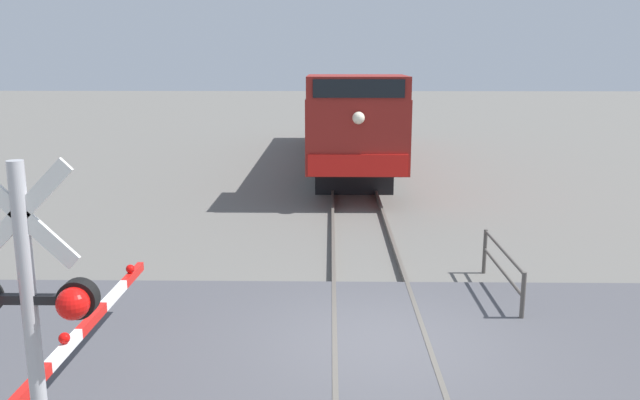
% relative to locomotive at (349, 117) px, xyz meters
% --- Properties ---
extents(ground_plane, '(160.00, 160.00, 0.00)m').
position_rel_locomotive_xyz_m(ground_plane, '(0.00, -17.94, -2.02)').
color(ground_plane, '#605E59').
extents(rail_track_left, '(0.08, 80.00, 0.15)m').
position_rel_locomotive_xyz_m(rail_track_left, '(-0.72, -17.94, -1.94)').
color(rail_track_left, '#59544C').
rests_on(rail_track_left, ground_plane).
extents(rail_track_right, '(0.08, 80.00, 0.15)m').
position_rel_locomotive_xyz_m(rail_track_right, '(0.72, -17.94, -1.94)').
color(rail_track_right, '#59544C').
rests_on(rail_track_right, ground_plane).
extents(road_surface, '(36.00, 5.51, 0.14)m').
position_rel_locomotive_xyz_m(road_surface, '(0.00, -17.94, -1.95)').
color(road_surface, '#47474C').
rests_on(road_surface, ground_plane).
extents(locomotive, '(3.05, 18.35, 3.92)m').
position_rel_locomotive_xyz_m(locomotive, '(0.00, 0.00, 0.00)').
color(locomotive, black).
rests_on(locomotive, ground_plane).
extents(crossing_signal, '(1.18, 0.33, 3.64)m').
position_rel_locomotive_xyz_m(crossing_signal, '(-3.37, -22.12, 0.20)').
color(crossing_signal, '#ADADB2').
rests_on(crossing_signal, ground_plane).
extents(guard_railing, '(0.08, 2.83, 0.95)m').
position_rel_locomotive_xyz_m(guard_railing, '(2.45, -15.58, -1.39)').
color(guard_railing, '#4C4742').
rests_on(guard_railing, ground_plane).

